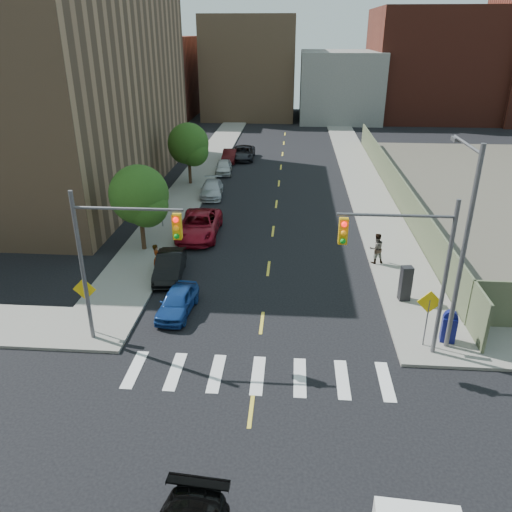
% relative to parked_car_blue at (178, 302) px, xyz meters
% --- Properties ---
extents(ground, '(160.00, 160.00, 0.00)m').
position_rel_parked_car_blue_xyz_m(ground, '(4.20, -8.64, -0.62)').
color(ground, black).
rests_on(ground, ground).
extents(sidewalk_nw, '(3.50, 73.00, 0.15)m').
position_rel_parked_car_blue_xyz_m(sidewalk_nw, '(-3.55, 32.86, -0.55)').
color(sidewalk_nw, gray).
rests_on(sidewalk_nw, ground).
extents(sidewalk_ne, '(3.50, 73.00, 0.15)m').
position_rel_parked_car_blue_xyz_m(sidewalk_ne, '(11.95, 32.86, -0.55)').
color(sidewalk_ne, gray).
rests_on(sidewalk_ne, ground).
extents(fence_north, '(0.12, 44.00, 2.50)m').
position_rel_parked_car_blue_xyz_m(fence_north, '(13.80, 19.36, 0.63)').
color(fence_north, '#596245').
rests_on(fence_north, ground).
extents(building_nw, '(22.00, 30.00, 16.00)m').
position_rel_parked_car_blue_xyz_m(building_nw, '(-17.80, 21.36, 7.38)').
color(building_nw, '#8C6B4C').
rests_on(building_nw, ground).
extents(bg_bldg_west, '(14.00, 18.00, 12.00)m').
position_rel_parked_car_blue_xyz_m(bg_bldg_west, '(-17.80, 61.36, 5.38)').
color(bg_bldg_west, '#592319').
rests_on(bg_bldg_west, ground).
extents(bg_bldg_midwest, '(14.00, 16.00, 15.00)m').
position_rel_parked_car_blue_xyz_m(bg_bldg_midwest, '(-1.80, 63.36, 6.88)').
color(bg_bldg_midwest, '#8C6B4C').
rests_on(bg_bldg_midwest, ground).
extents(bg_bldg_center, '(12.00, 16.00, 10.00)m').
position_rel_parked_car_blue_xyz_m(bg_bldg_center, '(12.20, 61.36, 4.38)').
color(bg_bldg_center, gray).
rests_on(bg_bldg_center, ground).
extents(bg_bldg_east, '(18.00, 18.00, 16.00)m').
position_rel_parked_car_blue_xyz_m(bg_bldg_east, '(26.20, 63.36, 7.38)').
color(bg_bldg_east, '#592319').
rests_on(bg_bldg_east, ground).
extents(signal_nw, '(4.59, 0.30, 7.00)m').
position_rel_parked_car_blue_xyz_m(signal_nw, '(-1.78, -2.64, 3.91)').
color(signal_nw, '#59595E').
rests_on(signal_nw, ground).
extents(signal_ne, '(4.59, 0.30, 7.00)m').
position_rel_parked_car_blue_xyz_m(signal_ne, '(10.18, -2.64, 3.91)').
color(signal_ne, '#59595E').
rests_on(signal_ne, ground).
extents(streetlight_ne, '(0.25, 3.70, 9.00)m').
position_rel_parked_car_blue_xyz_m(streetlight_ne, '(12.40, -1.74, 4.60)').
color(streetlight_ne, '#59595E').
rests_on(streetlight_ne, ground).
extents(warn_sign_nw, '(1.06, 0.06, 2.83)m').
position_rel_parked_car_blue_xyz_m(warn_sign_nw, '(-3.60, -2.14, 1.37)').
color(warn_sign_nw, '#59595E').
rests_on(warn_sign_nw, ground).
extents(warn_sign_ne, '(1.06, 0.06, 2.83)m').
position_rel_parked_car_blue_xyz_m(warn_sign_ne, '(11.40, -2.14, 1.37)').
color(warn_sign_ne, '#59595E').
rests_on(warn_sign_ne, ground).
extents(warn_sign_midwest, '(1.06, 0.06, 2.83)m').
position_rel_parked_car_blue_xyz_m(warn_sign_midwest, '(-3.60, 11.36, 1.37)').
color(warn_sign_midwest, '#59595E').
rests_on(warn_sign_midwest, ground).
extents(tree_west_near, '(3.66, 3.64, 5.52)m').
position_rel_parked_car_blue_xyz_m(tree_west_near, '(-3.80, 7.40, 2.86)').
color(tree_west_near, '#332114').
rests_on(tree_west_near, ground).
extents(tree_west_far, '(3.66, 3.64, 5.52)m').
position_rel_parked_car_blue_xyz_m(tree_west_far, '(-3.80, 22.40, 2.86)').
color(tree_west_far, '#332114').
rests_on(tree_west_far, ground).
extents(parked_car_blue, '(1.76, 3.76, 1.24)m').
position_rel_parked_car_blue_xyz_m(parked_car_blue, '(0.00, 0.00, 0.00)').
color(parked_car_blue, navy).
rests_on(parked_car_blue, ground).
extents(parked_car_black, '(1.81, 4.24, 1.36)m').
position_rel_parked_car_blue_xyz_m(parked_car_black, '(-1.30, 3.89, 0.06)').
color(parked_car_black, black).
rests_on(parked_car_black, ground).
extents(parked_car_red, '(2.70, 5.72, 1.58)m').
position_rel_parked_car_blue_xyz_m(parked_car_red, '(-0.76, 10.11, 0.17)').
color(parked_car_red, maroon).
rests_on(parked_car_red, ground).
extents(parked_car_silver, '(2.12, 4.51, 1.27)m').
position_rel_parked_car_blue_xyz_m(parked_car_silver, '(-1.30, 19.01, 0.01)').
color(parked_car_silver, '#B6BABF').
rests_on(parked_car_silver, ground).
extents(parked_car_white, '(1.87, 3.96, 1.31)m').
position_rel_parked_car_blue_xyz_m(parked_car_white, '(-1.30, 26.44, 0.03)').
color(parked_car_white, silver).
rests_on(parked_car_white, ground).
extents(parked_car_maroon, '(1.43, 3.98, 1.30)m').
position_rel_parked_car_blue_xyz_m(parked_car_maroon, '(-1.30, 31.10, 0.03)').
color(parked_car_maroon, '#3B0B0D').
rests_on(parked_car_maroon, ground).
extents(parked_car_grey, '(2.38, 5.07, 1.40)m').
position_rel_parked_car_blue_xyz_m(parked_car_grey, '(0.00, 32.56, 0.08)').
color(parked_car_grey, '#222227').
rests_on(parked_car_grey, ground).
extents(mailbox, '(0.70, 0.58, 1.52)m').
position_rel_parked_car_blue_xyz_m(mailbox, '(12.53, -1.73, 0.27)').
color(mailbox, navy).
rests_on(mailbox, sidewalk_ne).
extents(payphone, '(0.61, 0.53, 1.85)m').
position_rel_parked_car_blue_xyz_m(payphone, '(11.33, 1.93, 0.45)').
color(payphone, black).
rests_on(payphone, sidewalk_ne).
extents(pedestrian_west, '(0.54, 0.69, 1.68)m').
position_rel_parked_car_blue_xyz_m(pedestrian_west, '(-2.10, 4.19, 0.37)').
color(pedestrian_west, gray).
rests_on(pedestrian_west, sidewalk_nw).
extents(pedestrian_east, '(1.04, 0.90, 1.85)m').
position_rel_parked_car_blue_xyz_m(pedestrian_east, '(10.50, 6.35, 0.45)').
color(pedestrian_east, gray).
rests_on(pedestrian_east, sidewalk_ne).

